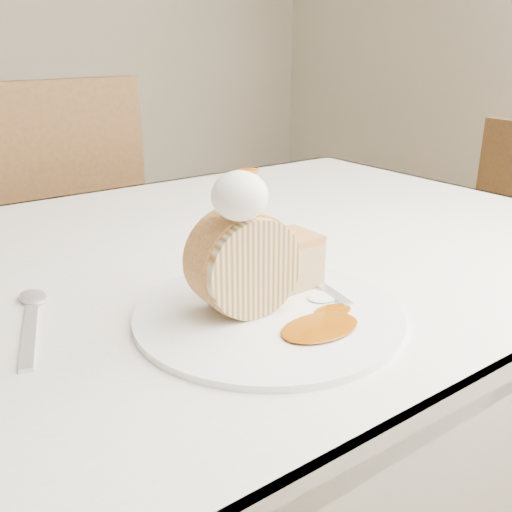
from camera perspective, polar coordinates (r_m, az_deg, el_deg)
table at (r=0.88m, az=-6.72°, el=-5.38°), size 1.40×0.90×0.75m
chair_far at (r=1.57m, az=-20.33°, el=1.05°), size 0.52×0.52×0.97m
chair_end at (r=1.91m, az=23.21°, el=1.29°), size 0.45×0.45×0.82m
plate at (r=0.65m, az=1.24°, el=-5.81°), size 0.31×0.31×0.01m
roulade_slice at (r=0.63m, az=-1.25°, el=-0.68°), size 0.12×0.07×0.11m
cake_chunk at (r=0.70m, az=3.22°, el=-0.73°), size 0.07×0.06×0.06m
whipped_cream at (r=0.58m, az=-1.66°, el=6.03°), size 0.06×0.06×0.05m
caramel_drizzle at (r=0.59m, az=-0.94°, el=9.09°), size 0.03×0.02×0.01m
caramel_pool at (r=0.61m, az=6.40°, el=-7.08°), size 0.09×0.06×0.00m
fork at (r=0.71m, az=6.44°, el=-2.89°), size 0.06×0.18×0.00m
spoon at (r=0.65m, az=-21.71°, el=-7.37°), size 0.08×0.18×0.00m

